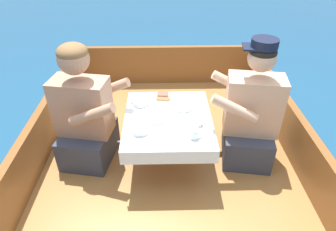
{
  "coord_description": "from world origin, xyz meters",
  "views": [
    {
      "loc": [
        -0.04,
        -1.74,
        1.94
      ],
      "look_at": [
        0.0,
        0.08,
        0.71
      ],
      "focal_mm": 32.0,
      "sensor_mm": 36.0,
      "label": 1
    }
  ],
  "objects_px": {
    "person_starboard": "(250,116)",
    "sandwich": "(163,96)",
    "person_port": "(85,116)",
    "coffee_cup_starboard": "(198,121)",
    "coffee_cup_port": "(194,133)"
  },
  "relations": [
    {
      "from": "person_starboard",
      "to": "sandwich",
      "type": "height_order",
      "value": "person_starboard"
    },
    {
      "from": "person_port",
      "to": "coffee_cup_starboard",
      "type": "distance_m",
      "value": 0.84
    },
    {
      "from": "person_starboard",
      "to": "coffee_cup_port",
      "type": "xyz_separation_m",
      "value": [
        -0.45,
        -0.26,
        0.04
      ]
    },
    {
      "from": "person_port",
      "to": "coffee_cup_starboard",
      "type": "height_order",
      "value": "person_port"
    },
    {
      "from": "person_port",
      "to": "coffee_cup_port",
      "type": "height_order",
      "value": "person_port"
    },
    {
      "from": "coffee_cup_port",
      "to": "coffee_cup_starboard",
      "type": "relative_size",
      "value": 0.98
    },
    {
      "from": "sandwich",
      "to": "coffee_cup_port",
      "type": "bearing_deg",
      "value": -67.45
    },
    {
      "from": "sandwich",
      "to": "coffee_cup_starboard",
      "type": "xyz_separation_m",
      "value": [
        0.24,
        -0.35,
        0.0
      ]
    },
    {
      "from": "person_starboard",
      "to": "coffee_cup_port",
      "type": "bearing_deg",
      "value": 39.42
    },
    {
      "from": "person_port",
      "to": "coffee_cup_starboard",
      "type": "xyz_separation_m",
      "value": [
        0.83,
        -0.13,
        0.04
      ]
    },
    {
      "from": "person_port",
      "to": "person_starboard",
      "type": "xyz_separation_m",
      "value": [
        1.24,
        -0.01,
        -0.01
      ]
    },
    {
      "from": "person_port",
      "to": "person_starboard",
      "type": "relative_size",
      "value": 0.97
    },
    {
      "from": "person_starboard",
      "to": "sandwich",
      "type": "xyz_separation_m",
      "value": [
        -0.66,
        0.23,
        0.04
      ]
    },
    {
      "from": "person_port",
      "to": "coffee_cup_port",
      "type": "distance_m",
      "value": 0.84
    },
    {
      "from": "person_starboard",
      "to": "coffee_cup_port",
      "type": "relative_size",
      "value": 10.39
    }
  ]
}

